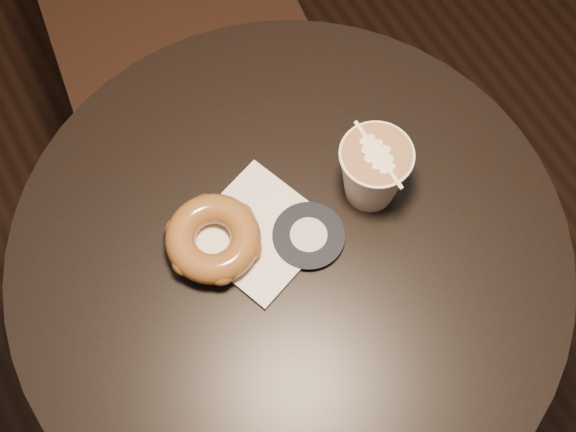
{
  "coord_description": "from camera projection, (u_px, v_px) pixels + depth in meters",
  "views": [
    {
      "loc": [
        -0.18,
        -0.31,
        1.67
      ],
      "look_at": [
        0.01,
        0.03,
        0.79
      ],
      "focal_mm": 50.0,
      "sensor_mm": 36.0,
      "label": 1
    }
  ],
  "objects": [
    {
      "name": "latte_cup",
      "position": [
        373.0,
        173.0,
        0.97
      ],
      "size": [
        0.09,
        0.09,
        0.1
      ],
      "primitive_type": null,
      "color": "silver",
      "rests_on": "cafe_table"
    },
    {
      "name": "cafe_table",
      "position": [
        289.0,
        301.0,
        1.17
      ],
      "size": [
        0.7,
        0.7,
        0.75
      ],
      "color": "black",
      "rests_on": "ground"
    },
    {
      "name": "pastry_bag",
      "position": [
        259.0,
        232.0,
        0.99
      ],
      "size": [
        0.18,
        0.18,
        0.01
      ],
      "primitive_type": "cube",
      "rotation": [
        0.0,
        0.0,
        0.35
      ],
      "color": "silver",
      "rests_on": "cafe_table"
    },
    {
      "name": "doughnut",
      "position": [
        213.0,
        238.0,
        0.96
      ],
      "size": [
        0.12,
        0.12,
        0.04
      ],
      "primitive_type": "torus",
      "color": "brown",
      "rests_on": "pastry_bag"
    }
  ]
}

